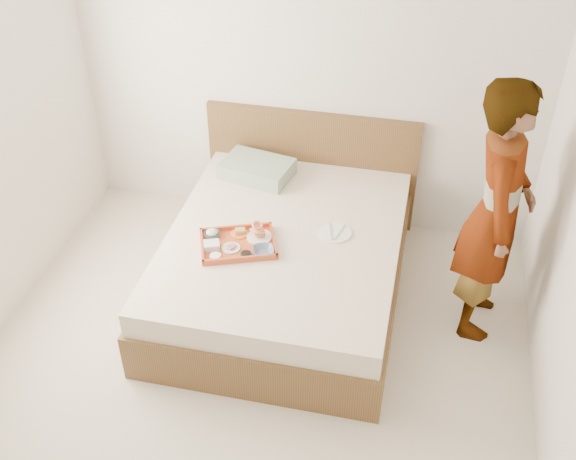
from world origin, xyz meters
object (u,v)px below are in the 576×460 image
(bed, at_px, (284,264))
(person, at_px, (496,213))
(tray, at_px, (238,243))
(dinner_plate, at_px, (335,233))

(bed, xyz_separation_m, person, (1.33, 0.04, 0.63))
(tray, bearing_deg, person, -12.51)
(tray, xyz_separation_m, dinner_plate, (0.60, 0.27, -0.02))
(bed, height_order, dinner_plate, dinner_plate)
(dinner_plate, xyz_separation_m, person, (1.00, -0.04, 0.36))
(tray, bearing_deg, bed, 14.64)
(person, bearing_deg, dinner_plate, 91.35)
(bed, bearing_deg, dinner_plate, 14.14)
(bed, relative_size, dinner_plate, 9.05)
(bed, xyz_separation_m, dinner_plate, (0.34, 0.08, 0.27))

